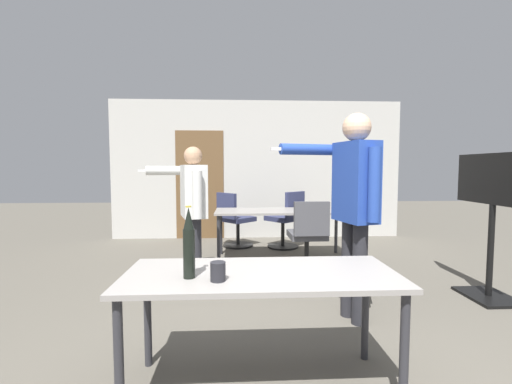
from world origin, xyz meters
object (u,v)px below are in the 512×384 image
object	(u,v)px
office_chair_far_right	(235,221)
person_far_watching	(192,202)
tv_screen	(493,210)
person_near_casual	(354,195)
office_chair_side_rolled	(308,239)
beer_bottle	(189,244)
drink_cup	(218,271)
office_chair_far_left	(286,221)

from	to	relation	value
office_chair_far_right	person_far_watching	bearing A→B (deg)	-58.29
tv_screen	person_near_casual	xyz separation A→B (m)	(-1.59, -0.42, 0.20)
person_near_casual	office_chair_side_rolled	xyz separation A→B (m)	(-0.11, 1.37, -0.67)
person_far_watching	beer_bottle	xyz separation A→B (m)	(0.26, -2.11, -0.03)
person_far_watching	office_chair_side_rolled	distance (m)	1.54
tv_screen	person_near_casual	distance (m)	1.65
office_chair_far_right	drink_cup	distance (m)	3.94
person_far_watching	office_chair_far_left	xyz separation A→B (m)	(1.34, 1.62, -0.49)
person_near_casual	office_chair_far_left	bearing A→B (deg)	-10.57
office_chair_far_left	office_chair_side_rolled	xyz separation A→B (m)	(0.09, -1.37, -0.02)
tv_screen	person_near_casual	size ratio (longest dim) A/B	0.82
tv_screen	person_far_watching	xyz separation A→B (m)	(-3.13, 0.70, 0.04)
tv_screen	office_chair_far_left	xyz separation A→B (m)	(-1.78, 2.32, -0.46)
tv_screen	person_near_casual	bearing A→B (deg)	-75.12
person_near_casual	office_chair_far_left	xyz separation A→B (m)	(-0.20, 2.74, -0.65)
office_chair_far_right	drink_cup	world-z (taller)	office_chair_far_right
person_near_casual	beer_bottle	xyz separation A→B (m)	(-1.28, -0.98, -0.19)
tv_screen	person_far_watching	distance (m)	3.20
office_chair_far_left	beer_bottle	distance (m)	3.91
person_far_watching	tv_screen	bearing A→B (deg)	-118.35
person_far_watching	office_chair_far_right	distance (m)	1.88
person_far_watching	office_chair_far_right	size ratio (longest dim) A/B	1.71
person_near_casual	beer_bottle	distance (m)	1.63
person_far_watching	office_chair_far_right	xyz separation A→B (m)	(0.48, 1.75, -0.51)
tv_screen	office_chair_side_rolled	xyz separation A→B (m)	(-1.70, 0.95, -0.47)
tv_screen	office_chair_side_rolled	world-z (taller)	tv_screen
office_chair_far_left	beer_bottle	world-z (taller)	beer_bottle
person_near_casual	beer_bottle	world-z (taller)	person_near_casual
beer_bottle	drink_cup	world-z (taller)	beer_bottle
person_near_casual	tv_screen	bearing A→B (deg)	-89.80
tv_screen	office_chair_far_left	distance (m)	2.96
person_far_watching	office_chair_far_right	bearing A→B (deg)	-30.87
tv_screen	person_near_casual	world-z (taller)	person_near_casual
person_near_casual	drink_cup	xyz separation A→B (m)	(-1.12, -1.05, -0.33)
office_chair_far_left	office_chair_far_right	xyz separation A→B (m)	(-0.87, 0.13, -0.02)
beer_bottle	office_chair_far_left	bearing A→B (deg)	73.77
person_far_watching	office_chair_side_rolled	xyz separation A→B (m)	(1.43, 0.25, -0.51)
tv_screen	drink_cup	bearing A→B (deg)	-61.46
office_chair_far_left	office_chair_far_right	bearing A→B (deg)	129.49
office_chair_far_left	beer_bottle	bearing A→B (deg)	-147.92
tv_screen	person_far_watching	size ratio (longest dim) A/B	0.94
beer_bottle	person_far_watching	bearing A→B (deg)	96.97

